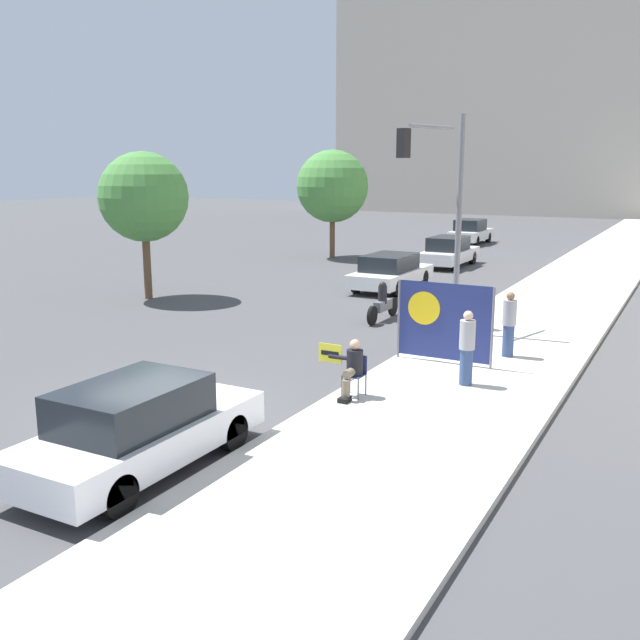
# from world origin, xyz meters

# --- Properties ---
(ground_plane) EXTENTS (160.00, 160.00, 0.00)m
(ground_plane) POSITION_xyz_m (0.00, 0.00, 0.00)
(ground_plane) COLOR #444447
(sidewalk_curb) EXTENTS (4.31, 90.00, 0.13)m
(sidewalk_curb) POSITION_xyz_m (4.43, 15.00, 0.07)
(sidewalk_curb) COLOR beige
(sidewalk_curb) RESTS_ON ground_plane
(building_backdrop_far) EXTENTS (52.00, 12.00, 30.96)m
(building_backdrop_far) POSITION_xyz_m (-2.00, 67.47, 15.48)
(building_backdrop_far) COLOR #BCB2A3
(building_backdrop_far) RESTS_ON ground_plane
(seated_protester) EXTENTS (1.00, 0.77, 1.20)m
(seated_protester) POSITION_xyz_m (2.75, 2.32, 0.78)
(seated_protester) COLOR #474C56
(seated_protester) RESTS_ON sidewalk_curb
(jogger_on_sidewalk) EXTENTS (0.34, 0.34, 1.64)m
(jogger_on_sidewalk) POSITION_xyz_m (4.57, 4.25, 0.97)
(jogger_on_sidewalk) COLOR #334775
(jogger_on_sidewalk) RESTS_ON sidewalk_curb
(pedestrian_behind) EXTENTS (0.34, 0.34, 1.64)m
(pedestrian_behind) POSITION_xyz_m (4.78, 7.06, 0.97)
(pedestrian_behind) COLOR #334775
(pedestrian_behind) RESTS_ON sidewalk_curb
(protest_banner) EXTENTS (2.40, 0.06, 1.95)m
(protest_banner) POSITION_xyz_m (3.54, 5.71, 1.16)
(protest_banner) COLOR slate
(protest_banner) RESTS_ON sidewalk_curb
(traffic_light_pole) EXTENTS (2.19, 1.95, 6.04)m
(traffic_light_pole) POSITION_xyz_m (2.09, 9.17, 4.12)
(traffic_light_pole) COLOR slate
(traffic_light_pole) RESTS_ON sidewalk_curb
(parked_car_curbside) EXTENTS (1.81, 4.42, 1.49)m
(parked_car_curbside) POSITION_xyz_m (1.25, -2.34, 0.74)
(parked_car_curbside) COLOR silver
(parked_car_curbside) RESTS_ON ground_plane
(car_on_road_nearest) EXTENTS (1.88, 4.68, 1.41)m
(car_on_road_nearest) POSITION_xyz_m (-1.99, 15.57, 0.71)
(car_on_road_nearest) COLOR white
(car_on_road_nearest) RESTS_ON ground_plane
(car_on_road_midblock) EXTENTS (1.75, 4.50, 1.47)m
(car_on_road_midblock) POSITION_xyz_m (-2.08, 23.07, 0.73)
(car_on_road_midblock) COLOR silver
(car_on_road_midblock) RESTS_ON ground_plane
(car_on_road_distant) EXTENTS (1.76, 4.26, 1.55)m
(car_on_road_distant) POSITION_xyz_m (-4.21, 33.75, 0.76)
(car_on_road_distant) COLOR white
(car_on_road_distant) RESTS_ON ground_plane
(motorcycle_on_road) EXTENTS (0.28, 2.24, 1.24)m
(motorcycle_on_road) POSITION_xyz_m (0.08, 10.08, 0.53)
(motorcycle_on_road) COLOR #565B60
(motorcycle_on_road) RESTS_ON ground_plane
(street_tree_near_curb) EXTENTS (3.22, 3.22, 5.33)m
(street_tree_near_curb) POSITION_xyz_m (-9.07, 9.46, 3.70)
(street_tree_near_curb) COLOR brown
(street_tree_near_curb) RESTS_ON ground_plane
(street_tree_midblock) EXTENTS (3.78, 3.78, 5.66)m
(street_tree_midblock) POSITION_xyz_m (-8.64, 23.38, 3.76)
(street_tree_midblock) COLOR brown
(street_tree_midblock) RESTS_ON ground_plane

